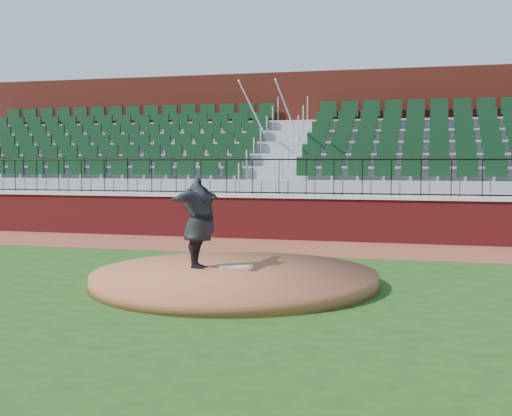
# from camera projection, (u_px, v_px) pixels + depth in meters

# --- Properties ---
(ground) EXTENTS (90.00, 90.00, 0.00)m
(ground) POSITION_uv_depth(u_px,v_px,m) (235.00, 284.00, 11.99)
(ground) COLOR #1A4112
(ground) RESTS_ON ground
(warning_track) EXTENTS (34.00, 3.20, 0.01)m
(warning_track) POSITION_uv_depth(u_px,v_px,m) (295.00, 247.00, 17.20)
(warning_track) COLOR brown
(warning_track) RESTS_ON ground
(field_wall) EXTENTS (34.00, 0.35, 1.20)m
(field_wall) POSITION_uv_depth(u_px,v_px,m) (306.00, 219.00, 18.70)
(field_wall) COLOR maroon
(field_wall) RESTS_ON ground
(wall_cap) EXTENTS (34.00, 0.45, 0.10)m
(wall_cap) POSITION_uv_depth(u_px,v_px,m) (306.00, 197.00, 18.65)
(wall_cap) COLOR #B7B7B7
(wall_cap) RESTS_ON field_wall
(wall_railing) EXTENTS (34.00, 0.05, 1.00)m
(wall_railing) POSITION_uv_depth(u_px,v_px,m) (306.00, 177.00, 18.61)
(wall_railing) COLOR black
(wall_railing) RESTS_ON wall_cap
(seating_stands) EXTENTS (34.00, 5.10, 4.60)m
(seating_stands) POSITION_uv_depth(u_px,v_px,m) (322.00, 160.00, 21.20)
(seating_stands) COLOR gray
(seating_stands) RESTS_ON ground
(concourse_wall) EXTENTS (34.00, 0.50, 5.50)m
(concourse_wall) POSITION_uv_depth(u_px,v_px,m) (334.00, 148.00, 23.87)
(concourse_wall) COLOR maroon
(concourse_wall) RESTS_ON ground
(pitchers_mound) EXTENTS (5.18, 5.18, 0.25)m
(pitchers_mound) POSITION_uv_depth(u_px,v_px,m) (235.00, 278.00, 11.95)
(pitchers_mound) COLOR brown
(pitchers_mound) RESTS_ON ground
(pitching_rubber) EXTENTS (0.64, 0.41, 0.04)m
(pitching_rubber) POSITION_uv_depth(u_px,v_px,m) (236.00, 267.00, 12.33)
(pitching_rubber) COLOR white
(pitching_rubber) RESTS_ON pitchers_mound
(pitcher) EXTENTS (0.59, 2.10, 1.71)m
(pitcher) POSITION_uv_depth(u_px,v_px,m) (199.00, 223.00, 12.26)
(pitcher) COLOR black
(pitcher) RESTS_ON pitchers_mound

